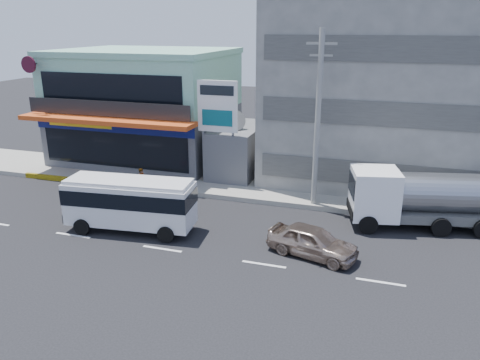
# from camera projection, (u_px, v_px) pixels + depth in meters

# --- Properties ---
(ground) EXTENTS (120.00, 120.00, 0.00)m
(ground) POSITION_uv_depth(u_px,v_px,m) (162.00, 249.00, 22.22)
(ground) COLOR black
(ground) RESTS_ON ground
(sidewalk) EXTENTS (70.00, 5.00, 0.30)m
(sidewalk) POSITION_uv_depth(u_px,v_px,m) (303.00, 192.00, 29.33)
(sidewalk) COLOR gray
(sidewalk) RESTS_ON ground
(shop_building) EXTENTS (12.40, 11.70, 8.00)m
(shop_building) POSITION_uv_depth(u_px,v_px,m) (147.00, 109.00, 35.86)
(shop_building) COLOR #444549
(shop_building) RESTS_ON ground
(concrete_building) EXTENTS (16.00, 12.00, 14.00)m
(concrete_building) POSITION_uv_depth(u_px,v_px,m) (398.00, 75.00, 30.70)
(concrete_building) COLOR gray
(concrete_building) RESTS_ON ground
(gap_structure) EXTENTS (3.00, 6.00, 3.50)m
(gap_structure) POSITION_uv_depth(u_px,v_px,m) (239.00, 151.00, 32.52)
(gap_structure) COLOR #444549
(gap_structure) RESTS_ON ground
(satellite_dish) EXTENTS (1.50, 1.50, 0.15)m
(satellite_dish) POSITION_uv_depth(u_px,v_px,m) (234.00, 128.00, 31.04)
(satellite_dish) COLOR slate
(satellite_dish) RESTS_ON gap_structure
(billboard) EXTENTS (2.60, 0.18, 6.90)m
(billboard) POSITION_uv_depth(u_px,v_px,m) (218.00, 112.00, 29.12)
(billboard) COLOR gray
(billboard) RESTS_ON ground
(utility_pole_near) EXTENTS (1.60, 0.30, 10.00)m
(utility_pole_near) POSITION_uv_depth(u_px,v_px,m) (318.00, 120.00, 25.56)
(utility_pole_near) COLOR #999993
(utility_pole_near) RESTS_ON ground
(minibus) EXTENTS (6.75, 2.85, 2.75)m
(minibus) POSITION_uv_depth(u_px,v_px,m) (130.00, 200.00, 23.77)
(minibus) COLOR silver
(minibus) RESTS_ON ground
(sedan) EXTENTS (4.51, 2.77, 1.43)m
(sedan) POSITION_uv_depth(u_px,v_px,m) (312.00, 241.00, 21.38)
(sedan) COLOR tan
(sedan) RESTS_ON ground
(tanker_truck) EXTENTS (8.06, 3.90, 3.06)m
(tanker_truck) POSITION_uv_depth(u_px,v_px,m) (421.00, 197.00, 24.17)
(tanker_truck) COLOR white
(tanker_truck) RESTS_ON ground
(motorcycle_rider) EXTENTS (1.60, 0.61, 2.03)m
(motorcycle_rider) POSITION_uv_depth(u_px,v_px,m) (143.00, 190.00, 28.13)
(motorcycle_rider) COLOR #610D10
(motorcycle_rider) RESTS_ON ground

